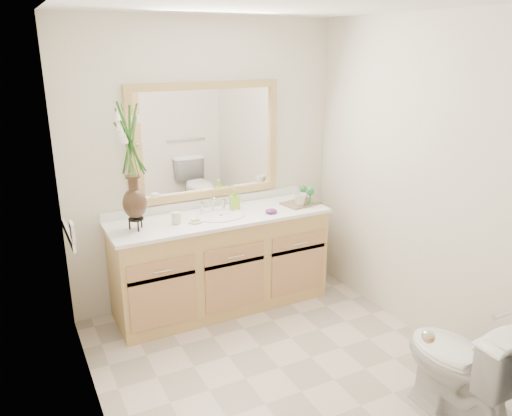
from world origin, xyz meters
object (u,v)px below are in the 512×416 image
tumbler (176,218)px  soap_bottle (235,200)px  flower_vase (131,153)px  tray (301,203)px  toilet (461,367)px

tumbler → soap_bottle: size_ratio=0.58×
flower_vase → tumbler: size_ratio=9.26×
soap_bottle → tray: soap_bottle is taller
flower_vase → tray: 1.57m
soap_bottle → tray: bearing=1.1°
tray → soap_bottle: bearing=156.6°
toilet → soap_bottle: size_ratio=4.64×
tumbler → soap_bottle: 0.58m
flower_vase → tumbler: bearing=-2.0°
flower_vase → tumbler: 0.63m
soap_bottle → tray: 0.60m
flower_vase → soap_bottle: (0.88, 0.11, -0.51)m
tumbler → flower_vase: bearing=178.0°
flower_vase → soap_bottle: flower_vase is taller
tumbler → soap_bottle: bearing=12.5°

